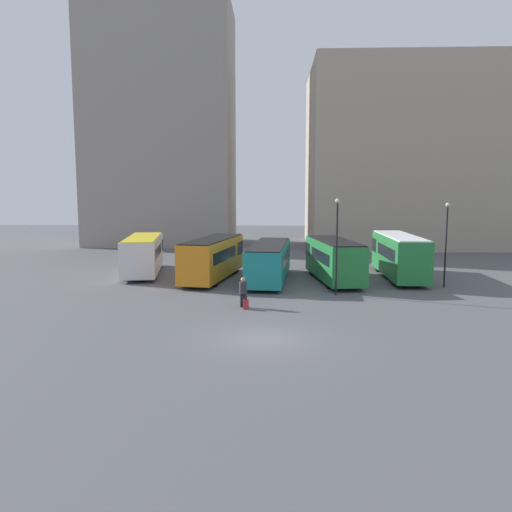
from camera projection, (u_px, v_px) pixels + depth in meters
ground_plane at (262, 339)px, 22.62m from camera, size 160.00×160.00×0.00m
building_block_left at (162, 127)px, 63.93m from camera, size 18.04×12.20×30.09m
building_block_right at (419, 158)px, 63.21m from camera, size 27.54×17.81×22.03m
bus_0 at (143, 254)px, 40.78m from camera, size 4.03×9.80×3.05m
bus_1 at (213, 257)px, 38.26m from camera, size 4.02×10.08×3.14m
bus_2 at (270, 260)px, 37.72m from camera, size 3.41×10.89×2.80m
bus_3 at (333, 259)px, 37.34m from camera, size 3.65×9.35×3.11m
bus_4 at (399, 255)px, 38.75m from camera, size 2.66×10.19×3.35m
traveler at (243, 289)px, 28.77m from camera, size 0.49×0.49×1.75m
suitcase at (246, 304)px, 28.39m from camera, size 0.29×0.37×0.80m
lamp_post_0 at (446, 238)px, 34.55m from camera, size 0.28×0.28×5.92m
lamp_post_1 at (337, 239)px, 31.91m from camera, size 0.28×0.28×6.23m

